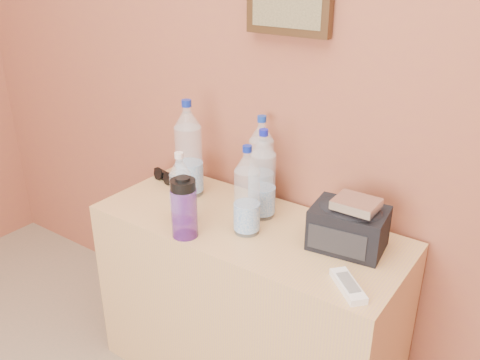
# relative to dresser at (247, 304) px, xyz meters

# --- Properties ---
(dresser) EXTENTS (1.09, 0.45, 0.68)m
(dresser) POSITION_rel_dresser_xyz_m (0.00, 0.00, 0.00)
(dresser) COLOR tan
(dresser) RESTS_ON ground
(pet_large_a) EXTENTS (0.10, 0.10, 0.37)m
(pet_large_a) POSITION_rel_dresser_xyz_m (-0.31, 0.07, 0.50)
(pet_large_a) COLOR silver
(pet_large_a) RESTS_ON dresser
(pet_large_b) EXTENTS (0.09, 0.09, 0.33)m
(pet_large_b) POSITION_rel_dresser_xyz_m (-0.06, 0.18, 0.48)
(pet_large_b) COLOR white
(pet_large_b) RESTS_ON dresser
(pet_large_c) EXTENTS (0.09, 0.09, 0.32)m
(pet_large_c) POSITION_rel_dresser_xyz_m (0.01, 0.08, 0.48)
(pet_large_c) COLOR silver
(pet_large_c) RESTS_ON dresser
(pet_large_d) EXTENTS (0.08, 0.08, 0.30)m
(pet_large_d) POSITION_rel_dresser_xyz_m (0.03, -0.04, 0.47)
(pet_large_d) COLOR white
(pet_large_d) RESTS_ON dresser
(pet_small) EXTENTS (0.07, 0.07, 0.25)m
(pet_small) POSITION_rel_dresser_xyz_m (-0.19, -0.11, 0.45)
(pet_small) COLOR white
(pet_small) RESTS_ON dresser
(nalgene_bottle) EXTENTS (0.08, 0.08, 0.21)m
(nalgene_bottle) POSITION_rel_dresser_xyz_m (-0.12, -0.18, 0.44)
(nalgene_bottle) COLOR #5F2493
(nalgene_bottle) RESTS_ON dresser
(sunglasses) EXTENTS (0.15, 0.08, 0.04)m
(sunglasses) POSITION_rel_dresser_xyz_m (-0.47, 0.10, 0.36)
(sunglasses) COLOR black
(sunglasses) RESTS_ON dresser
(ac_remote) EXTENTS (0.15, 0.14, 0.02)m
(ac_remote) POSITION_rel_dresser_xyz_m (0.43, -0.14, 0.35)
(ac_remote) COLOR silver
(ac_remote) RESTS_ON dresser
(toiletry_bag) EXTENTS (0.24, 0.19, 0.15)m
(toiletry_bag) POSITION_rel_dresser_xyz_m (0.34, 0.06, 0.41)
(toiletry_bag) COLOR black
(toiletry_bag) RESTS_ON dresser
(foil_packet) EXTENTS (0.13, 0.11, 0.03)m
(foil_packet) POSITION_rel_dresser_xyz_m (0.36, 0.04, 0.50)
(foil_packet) COLOR silver
(foil_packet) RESTS_ON toiletry_bag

